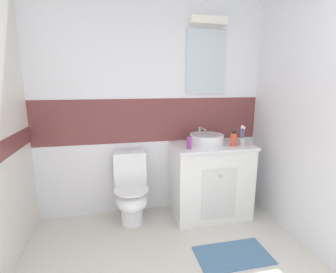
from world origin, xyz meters
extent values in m
cube|color=white|center=(0.00, 2.45, 0.42)|extent=(3.20, 0.10, 0.85)
cube|color=brown|center=(0.00, 2.45, 1.10)|extent=(3.20, 0.10, 0.50)
cube|color=white|center=(0.00, 2.45, 1.93)|extent=(3.20, 0.10, 1.15)
cube|color=silver|center=(0.63, 2.39, 1.76)|extent=(0.47, 0.02, 0.71)
cube|color=white|center=(0.63, 2.35, 2.19)|extent=(0.42, 0.10, 0.08)
cube|color=white|center=(0.63, 2.14, 0.41)|extent=(0.86, 0.53, 0.82)
cube|color=white|center=(0.63, 2.13, 0.83)|extent=(0.88, 0.55, 0.03)
cube|color=silver|center=(0.63, 1.87, 0.37)|extent=(0.39, 0.01, 0.57)
cylinder|color=silver|center=(0.63, 1.85, 0.57)|extent=(0.02, 0.02, 0.03)
cylinder|color=white|center=(0.58, 2.17, 0.90)|extent=(0.39, 0.39, 0.11)
cylinder|color=#AFB1BA|center=(0.58, 2.17, 0.95)|extent=(0.32, 0.32, 0.01)
cylinder|color=silver|center=(0.58, 2.40, 0.93)|extent=(0.03, 0.03, 0.15)
cylinder|color=silver|center=(0.58, 2.29, 1.00)|extent=(0.02, 0.18, 0.02)
cylinder|color=white|center=(-0.28, 2.12, 0.09)|extent=(0.24, 0.24, 0.18)
ellipsoid|color=white|center=(-0.28, 2.08, 0.29)|extent=(0.34, 0.42, 0.22)
cylinder|color=white|center=(-0.28, 2.08, 0.41)|extent=(0.37, 0.37, 0.02)
cube|color=white|center=(-0.28, 2.29, 0.59)|extent=(0.36, 0.17, 0.37)
cylinder|color=silver|center=(-0.28, 2.29, 0.78)|extent=(0.04, 0.04, 0.02)
cylinder|color=#B2ADA3|center=(0.93, 2.00, 0.89)|extent=(0.08, 0.08, 0.09)
cylinder|color=#D83F4C|center=(0.93, 2.01, 0.97)|extent=(0.02, 0.04, 0.18)
cube|color=white|center=(0.93, 2.01, 1.06)|extent=(0.01, 0.02, 0.03)
cylinder|color=#338CD8|center=(0.94, 1.99, 0.96)|extent=(0.01, 0.01, 0.17)
cube|color=white|center=(0.94, 1.99, 1.05)|extent=(0.01, 0.02, 0.03)
cylinder|color=#338CD8|center=(0.92, 2.01, 0.97)|extent=(0.01, 0.03, 0.18)
cube|color=white|center=(0.92, 2.01, 1.05)|extent=(0.01, 0.02, 0.03)
cylinder|color=#993F99|center=(0.33, 2.00, 0.91)|extent=(0.05, 0.05, 0.13)
cylinder|color=#262626|center=(0.33, 2.00, 1.00)|extent=(0.01, 0.01, 0.04)
cylinder|color=#262626|center=(0.33, 1.99, 1.01)|extent=(0.01, 0.02, 0.01)
cylinder|color=#D84C33|center=(0.83, 2.01, 0.92)|extent=(0.07, 0.07, 0.14)
cylinder|color=black|center=(0.83, 2.01, 1.00)|extent=(0.05, 0.05, 0.02)
cube|color=#4C7299|center=(0.57, 1.38, 0.01)|extent=(0.66, 0.37, 0.01)
camera|label=1|loc=(-0.42, -0.40, 1.53)|focal=26.50mm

